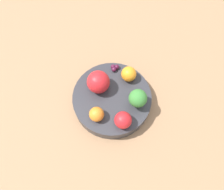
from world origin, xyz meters
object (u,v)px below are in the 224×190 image
(apple_red, at_px, (98,82))
(orange_front, at_px, (97,114))
(broccoli, at_px, (138,99))
(grape_cluster, at_px, (115,68))
(bowl, at_px, (112,99))
(apple_green, at_px, (123,120))
(orange_back, at_px, (129,74))

(apple_red, height_order, orange_front, apple_red)
(apple_red, bearing_deg, broccoli, -45.87)
(broccoli, bearing_deg, grape_cluster, 98.09)
(bowl, xyz_separation_m, apple_red, (-0.02, 0.04, 0.05))
(apple_red, relative_size, apple_green, 1.38)
(apple_red, xyz_separation_m, orange_back, (0.09, -0.00, -0.01))
(broccoli, height_order, apple_red, apple_red)
(orange_front, distance_m, grape_cluster, 0.16)
(apple_red, bearing_deg, orange_front, -112.13)
(bowl, xyz_separation_m, apple_green, (0.00, -0.08, 0.04))
(bowl, xyz_separation_m, orange_back, (0.06, 0.04, 0.04))
(bowl, relative_size, orange_front, 5.62)
(apple_red, bearing_deg, orange_back, -0.24)
(apple_green, distance_m, grape_cluster, 0.17)
(broccoli, bearing_deg, orange_back, 83.73)
(bowl, distance_m, apple_green, 0.09)
(grape_cluster, bearing_deg, orange_front, -128.03)
(broccoli, relative_size, orange_back, 1.39)
(broccoli, relative_size, apple_green, 1.32)
(bowl, relative_size, orange_back, 5.13)
(broccoli, xyz_separation_m, orange_back, (0.01, 0.08, -0.01))
(apple_red, bearing_deg, apple_green, -78.37)
(apple_red, bearing_deg, bowl, -58.26)
(broccoli, distance_m, orange_back, 0.08)
(orange_back, bearing_deg, broccoli, -96.27)
(broccoli, height_order, apple_green, broccoli)
(apple_red, height_order, apple_green, apple_red)
(orange_back, bearing_deg, apple_green, -118.16)
(orange_front, distance_m, orange_back, 0.15)
(orange_back, relative_size, grape_cluster, 1.71)
(orange_front, bearing_deg, bowl, 35.71)
(apple_green, relative_size, orange_back, 1.06)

